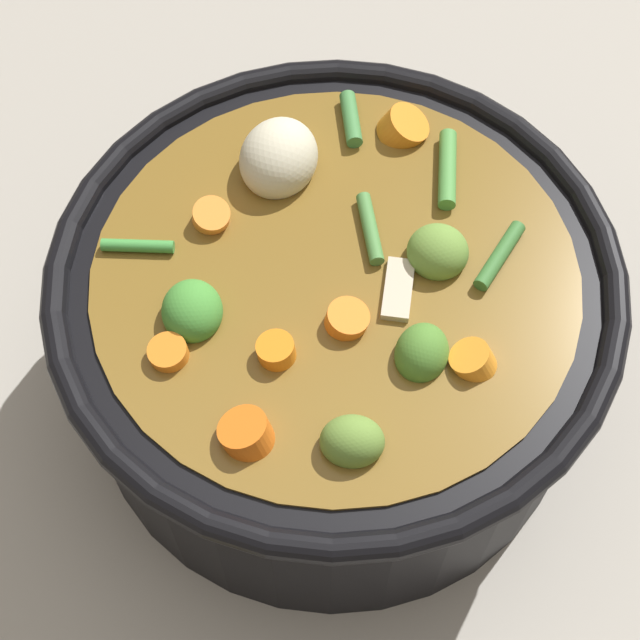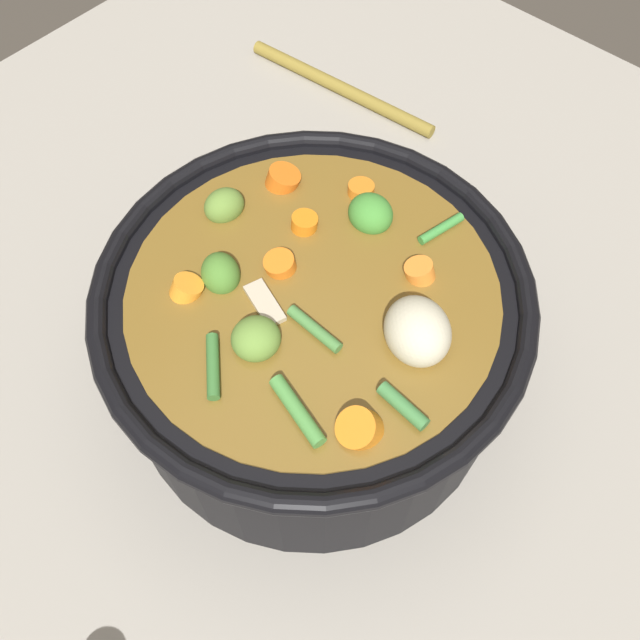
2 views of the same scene
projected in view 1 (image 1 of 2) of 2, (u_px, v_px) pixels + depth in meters
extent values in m
plane|color=#9E998E|center=(333.00, 378.00, 0.63)|extent=(1.10, 1.10, 0.00)
cylinder|color=black|center=(334.00, 332.00, 0.58)|extent=(0.31, 0.31, 0.12)
torus|color=black|center=(335.00, 276.00, 0.53)|extent=(0.32, 0.32, 0.02)
cylinder|color=brown|center=(334.00, 327.00, 0.58)|extent=(0.27, 0.27, 0.12)
ellipsoid|color=olive|center=(438.00, 254.00, 0.53)|extent=(0.05, 0.05, 0.03)
ellipsoid|color=#438E35|center=(192.00, 311.00, 0.51)|extent=(0.04, 0.04, 0.03)
ellipsoid|color=#4B802F|center=(422.00, 353.00, 0.50)|extent=(0.04, 0.04, 0.03)
ellipsoid|color=olive|center=(352.00, 441.00, 0.47)|extent=(0.04, 0.03, 0.03)
cylinder|color=orange|center=(403.00, 129.00, 0.58)|extent=(0.04, 0.04, 0.03)
cylinder|color=orange|center=(347.00, 321.00, 0.51)|extent=(0.03, 0.03, 0.02)
cylinder|color=orange|center=(247.00, 435.00, 0.47)|extent=(0.04, 0.04, 0.02)
cylinder|color=orange|center=(277.00, 353.00, 0.50)|extent=(0.03, 0.03, 0.02)
cylinder|color=orange|center=(473.00, 361.00, 0.50)|extent=(0.03, 0.03, 0.02)
cylinder|color=orange|center=(211.00, 218.00, 0.54)|extent=(0.03, 0.03, 0.02)
cylinder|color=orange|center=(169.00, 354.00, 0.50)|extent=(0.03, 0.03, 0.01)
ellipsoid|color=beige|center=(279.00, 158.00, 0.56)|extent=(0.06, 0.07, 0.04)
cylinder|color=#4D9343|center=(447.00, 169.00, 0.56)|extent=(0.02, 0.05, 0.01)
cylinder|color=#3B7434|center=(500.00, 255.00, 0.53)|extent=(0.04, 0.04, 0.01)
cylinder|color=#418142|center=(351.00, 119.00, 0.58)|extent=(0.01, 0.04, 0.01)
cylinder|color=#4A8540|center=(370.00, 228.00, 0.54)|extent=(0.01, 0.05, 0.01)
cylinder|color=#40923F|center=(138.00, 246.00, 0.53)|extent=(0.04, 0.02, 0.01)
cube|color=beige|center=(398.00, 289.00, 0.52)|extent=(0.03, 0.04, 0.01)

